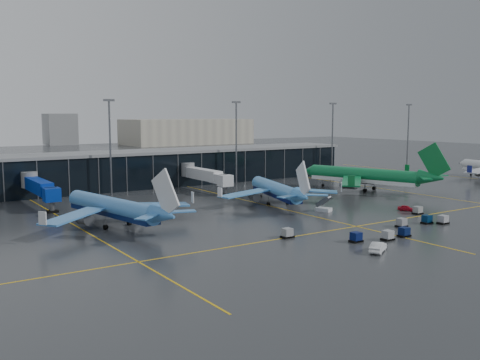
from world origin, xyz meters
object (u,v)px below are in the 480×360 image
airliner_klm_near (276,181)px  baggage_carts (393,226)px  airliner_aer_lingus (363,167)px  airliner_arkefly (112,196)px  mobile_airstair (324,208)px  service_van_red (406,208)px  service_van_white (378,247)px

airliner_klm_near → baggage_carts: bearing=-72.7°
airliner_aer_lingus → baggage_carts: (-34.38, -40.14, -5.99)m
airliner_arkefly → mobile_airstair: airliner_arkefly is taller
baggage_carts → service_van_red: baggage_carts is taller
airliner_aer_lingus → baggage_carts: 53.19m
airliner_klm_near → service_van_red: (18.48, -23.97, -4.92)m
airliner_aer_lingus → service_van_red: airliner_aer_lingus is taller
airliner_klm_near → service_van_red: size_ratio=9.83×
airliner_klm_near → service_van_red: airliner_klm_near is taller
airliner_klm_near → service_van_white: (-14.54, -45.28, -4.72)m
airliner_klm_near → airliner_arkefly: bearing=-159.3°
mobile_airstair → service_van_white: 35.72m
service_van_red → service_van_white: 39.29m
airliner_arkefly → service_van_white: (27.52, -42.47, -5.06)m
airliner_arkefly → baggage_carts: (42.33, -32.88, -5.13)m
airliner_arkefly → mobile_airstair: 46.50m
mobile_airstair → baggage_carts: bearing=-119.2°
airliner_klm_near → airliner_aer_lingus: airliner_aer_lingus is taller
mobile_airstair → service_van_red: 18.58m
airliner_arkefly → mobile_airstair: size_ratio=10.09×
airliner_klm_near → service_van_red: bearing=-35.5°
airliner_arkefly → service_van_red: size_ratio=10.44×
airliner_klm_near → airliner_aer_lingus: 34.95m
airliner_aer_lingus → service_van_red: (-16.17, -28.43, -6.13)m
airliner_arkefly → airliner_klm_near: bearing=-7.0°
airliner_arkefly → airliner_aer_lingus: 77.05m
baggage_carts → service_van_white: size_ratio=7.94×
airliner_klm_near → service_van_white: bearing=-90.9°
mobile_airstair → service_van_white: mobile_airstair is taller
baggage_carts → service_van_white: bearing=-147.1°
airliner_aer_lingus → mobile_airstair: 37.33m
mobile_airstair → service_van_white: (-17.32, -31.25, 0.06)m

